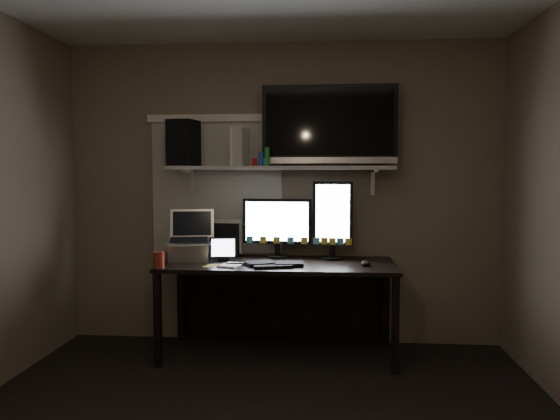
# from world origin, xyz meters

# --- Properties ---
(back_wall) EXTENTS (3.60, 0.00, 3.60)m
(back_wall) POSITION_xyz_m (0.00, 1.80, 1.25)
(back_wall) COLOR #6D604E
(back_wall) RESTS_ON floor
(window_blinds) EXTENTS (1.10, 0.02, 1.10)m
(window_blinds) POSITION_xyz_m (-0.55, 1.79, 1.30)
(window_blinds) COLOR beige
(window_blinds) RESTS_ON back_wall
(desk) EXTENTS (1.80, 0.75, 0.73)m
(desk) POSITION_xyz_m (0.00, 1.55, 0.55)
(desk) COLOR black
(desk) RESTS_ON floor
(wall_shelf) EXTENTS (1.80, 0.35, 0.03)m
(wall_shelf) POSITION_xyz_m (0.00, 1.62, 1.46)
(wall_shelf) COLOR #B0B0AB
(wall_shelf) RESTS_ON back_wall
(monitor_landscape) EXTENTS (0.57, 0.10, 0.49)m
(monitor_landscape) POSITION_xyz_m (-0.03, 1.67, 0.98)
(monitor_landscape) COLOR black
(monitor_landscape) RESTS_ON desk
(monitor_portrait) EXTENTS (0.32, 0.10, 0.64)m
(monitor_portrait) POSITION_xyz_m (0.42, 1.62, 1.05)
(monitor_portrait) COLOR black
(monitor_portrait) RESTS_ON desk
(keyboard) EXTENTS (0.47, 0.28, 0.03)m
(keyboard) POSITION_xyz_m (-0.02, 1.29, 0.74)
(keyboard) COLOR black
(keyboard) RESTS_ON desk
(mouse) EXTENTS (0.07, 0.11, 0.04)m
(mouse) POSITION_xyz_m (0.66, 1.32, 0.75)
(mouse) COLOR black
(mouse) RESTS_ON desk
(notepad) EXTENTS (0.20, 0.24, 0.01)m
(notepad) POSITION_xyz_m (-0.34, 1.25, 0.74)
(notepad) COLOR white
(notepad) RESTS_ON desk
(tablet) EXTENTS (0.23, 0.12, 0.19)m
(tablet) POSITION_xyz_m (-0.44, 1.46, 0.82)
(tablet) COLOR black
(tablet) RESTS_ON desk
(file_sorter) EXTENTS (0.24, 0.12, 0.30)m
(file_sorter) POSITION_xyz_m (-0.47, 1.73, 0.88)
(file_sorter) COLOR black
(file_sorter) RESTS_ON desk
(laptop) EXTENTS (0.40, 0.35, 0.39)m
(laptop) POSITION_xyz_m (-0.72, 1.46, 0.93)
(laptop) COLOR silver
(laptop) RESTS_ON desk
(cup) EXTENTS (0.09, 0.09, 0.12)m
(cup) POSITION_xyz_m (-0.85, 1.12, 0.79)
(cup) COLOR maroon
(cup) RESTS_ON desk
(sticky_notes) EXTENTS (0.32, 0.27, 0.00)m
(sticky_notes) POSITION_xyz_m (-0.39, 1.29, 0.73)
(sticky_notes) COLOR gold
(sticky_notes) RESTS_ON desk
(tv) EXTENTS (1.08, 0.22, 0.64)m
(tv) POSITION_xyz_m (0.39, 1.65, 1.80)
(tv) COLOR black
(tv) RESTS_ON wall_shelf
(game_console) EXTENTS (0.12, 0.26, 0.30)m
(game_console) POSITION_xyz_m (-0.33, 1.63, 1.63)
(game_console) COLOR silver
(game_console) RESTS_ON wall_shelf
(speaker) EXTENTS (0.24, 0.28, 0.37)m
(speaker) POSITION_xyz_m (-0.78, 1.60, 1.66)
(speaker) COLOR black
(speaker) RESTS_ON wall_shelf
(bottles) EXTENTS (0.25, 0.06, 0.16)m
(bottles) POSITION_xyz_m (-0.15, 1.57, 1.56)
(bottles) COLOR #A50F0C
(bottles) RESTS_ON wall_shelf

